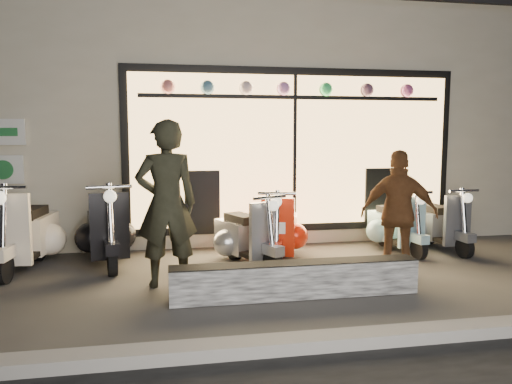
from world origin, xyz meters
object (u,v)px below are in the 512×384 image
Objects in this scene: scooter_red at (281,230)px; woman at (399,214)px; graffiti_barrier at (295,280)px; man at (166,204)px; scooter_silver at (243,236)px.

scooter_red is 1.79m from woman.
graffiti_barrier is 1.41× the size of man.
woman is (2.92, -0.12, -0.18)m from man.
scooter_red is (0.26, 1.79, 0.21)m from graffiti_barrier.
man is (-1.40, 0.71, 0.80)m from graffiti_barrier.
woman is (1.26, -1.21, 0.41)m from scooter_red.
scooter_silver is 0.96× the size of scooter_red.
woman is (1.85, -1.00, 0.42)m from scooter_silver.
man is 2.92m from woman.
man is at bearing -163.89° from scooter_silver.
graffiti_barrier is 1.63m from scooter_silver.
scooter_red is 2.07m from man.
scooter_red is at bearing -21.01° from woman.
scooter_red is 0.71× the size of man.
scooter_silver is at bearing -142.39° from scooter_red.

